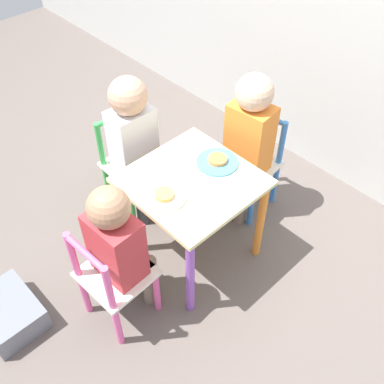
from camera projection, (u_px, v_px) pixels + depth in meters
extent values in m
plane|color=#5B514C|center=(192.00, 251.00, 2.18)|extent=(6.00, 6.00, 0.00)
cube|color=beige|center=(192.00, 181.00, 1.85)|extent=(0.50, 0.50, 0.02)
cylinder|color=yellow|center=(124.00, 219.00, 2.02)|extent=(0.04, 0.04, 0.46)
cylinder|color=#8E51BC|center=(190.00, 278.00, 1.80)|extent=(0.04, 0.04, 0.46)
cylinder|color=#DB3D38|center=(193.00, 173.00, 2.23)|extent=(0.04, 0.04, 0.46)
cylinder|color=orange|center=(261.00, 221.00, 2.01)|extent=(0.04, 0.04, 0.46)
cube|color=silver|center=(248.00, 165.00, 2.22)|extent=(0.29, 0.29, 0.02)
cylinder|color=#387AD1|center=(217.00, 186.00, 2.31)|extent=(0.03, 0.03, 0.26)
cylinder|color=#387AD1|center=(251.00, 206.00, 2.21)|extent=(0.03, 0.03, 0.26)
cylinder|color=#387AD1|center=(242.00, 165.00, 2.42)|extent=(0.03, 0.03, 0.26)
cylinder|color=#387AD1|center=(275.00, 183.00, 2.33)|extent=(0.03, 0.03, 0.26)
cylinder|color=#387AD1|center=(246.00, 127.00, 2.24)|extent=(0.03, 0.03, 0.26)
cylinder|color=#387AD1|center=(282.00, 144.00, 2.14)|extent=(0.03, 0.03, 0.26)
cylinder|color=#387AD1|center=(266.00, 116.00, 2.11)|extent=(0.21, 0.05, 0.02)
cube|color=silver|center=(117.00, 273.00, 1.77)|extent=(0.27, 0.27, 0.02)
cylinder|color=#E5599E|center=(157.00, 291.00, 1.87)|extent=(0.03, 0.03, 0.26)
cylinder|color=#E5599E|center=(124.00, 263.00, 1.97)|extent=(0.03, 0.03, 0.26)
cylinder|color=#E5599E|center=(118.00, 325.00, 1.76)|extent=(0.03, 0.03, 0.26)
cylinder|color=#E5599E|center=(85.00, 293.00, 1.86)|extent=(0.03, 0.03, 0.26)
cylinder|color=#E5599E|center=(109.00, 289.00, 1.58)|extent=(0.03, 0.03, 0.26)
cylinder|color=#E5599E|center=(73.00, 256.00, 1.68)|extent=(0.03, 0.03, 0.26)
cylinder|color=#E5599E|center=(85.00, 253.00, 1.55)|extent=(0.21, 0.03, 0.02)
cube|color=silver|center=(134.00, 165.00, 2.21)|extent=(0.27, 0.27, 0.02)
cylinder|color=green|center=(132.00, 207.00, 2.21)|extent=(0.03, 0.03, 0.26)
cylinder|color=green|center=(165.00, 187.00, 2.31)|extent=(0.03, 0.03, 0.26)
cylinder|color=green|center=(108.00, 184.00, 2.32)|extent=(0.03, 0.03, 0.26)
cylinder|color=green|center=(140.00, 166.00, 2.42)|extent=(0.03, 0.03, 0.26)
cylinder|color=green|center=(100.00, 145.00, 2.14)|extent=(0.03, 0.03, 0.26)
cylinder|color=green|center=(136.00, 127.00, 2.23)|extent=(0.03, 0.03, 0.26)
cylinder|color=green|center=(116.00, 117.00, 2.10)|extent=(0.03, 0.21, 0.02)
cylinder|color=#7A6B5B|center=(224.00, 192.00, 2.27)|extent=(0.07, 0.07, 0.28)
cylinder|color=#7A6B5B|center=(240.00, 201.00, 2.23)|extent=(0.07, 0.07, 0.28)
cube|color=orange|center=(249.00, 138.00, 2.08)|extent=(0.21, 0.16, 0.35)
sphere|color=#DBB293|center=(255.00, 92.00, 1.91)|extent=(0.17, 0.17, 0.17)
cylinder|color=#7A6B5B|center=(150.00, 281.00, 1.90)|extent=(0.07, 0.07, 0.28)
cylinder|color=#7A6B5B|center=(134.00, 267.00, 1.95)|extent=(0.07, 0.07, 0.28)
cube|color=#B23338|center=(116.00, 246.00, 1.67)|extent=(0.21, 0.15, 0.29)
sphere|color=#A37556|center=(109.00, 208.00, 1.52)|extent=(0.15, 0.15, 0.15)
cylinder|color=#38383D|center=(143.00, 202.00, 2.22)|extent=(0.07, 0.07, 0.28)
cylinder|color=#38383D|center=(158.00, 192.00, 2.27)|extent=(0.07, 0.07, 0.28)
cube|color=silver|center=(133.00, 140.00, 2.08)|extent=(0.15, 0.20, 0.33)
sphere|color=tan|center=(128.00, 96.00, 1.91)|extent=(0.17, 0.17, 0.17)
cylinder|color=#4C9EE0|center=(217.00, 162.00, 1.91)|extent=(0.18, 0.18, 0.01)
cylinder|color=#D6843D|center=(218.00, 160.00, 1.90)|extent=(0.08, 0.08, 0.02)
cylinder|color=white|center=(164.00, 197.00, 1.76)|extent=(0.17, 0.17, 0.01)
cylinder|color=gold|center=(164.00, 194.00, 1.75)|extent=(0.08, 0.08, 0.02)
cube|color=slate|center=(9.00, 313.00, 1.88)|extent=(0.29, 0.23, 0.12)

